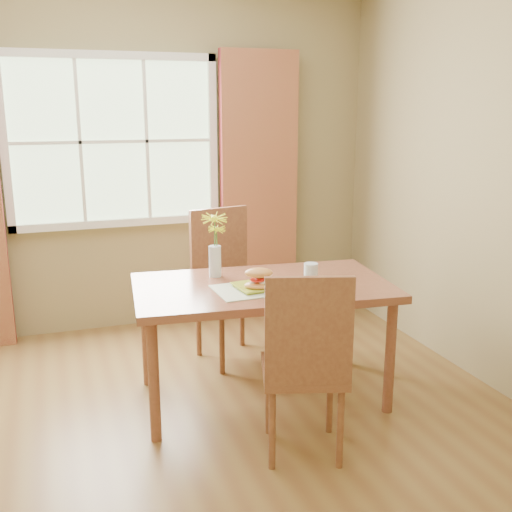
{
  "coord_description": "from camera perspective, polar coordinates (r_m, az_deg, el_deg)",
  "views": [
    {
      "loc": [
        -0.51,
        -2.88,
        1.77
      ],
      "look_at": [
        0.6,
        0.28,
        0.92
      ],
      "focal_mm": 42.0,
      "sensor_mm": 36.0,
      "label": 1
    }
  ],
  "objects": [
    {
      "name": "dining_table",
      "position": [
        3.59,
        0.61,
        -3.83
      ],
      "size": [
        1.59,
        1.0,
        0.74
      ],
      "rotation": [
        0.0,
        0.0,
        -0.1
      ],
      "color": "brown",
      "rests_on": "room"
    },
    {
      "name": "room",
      "position": [
        2.95,
        -9.22,
        5.84
      ],
      "size": [
        4.24,
        3.84,
        2.74
      ],
      "color": "brown",
      "rests_on": "ground"
    },
    {
      "name": "plate",
      "position": [
        3.46,
        -0.02,
        -2.99
      ],
      "size": [
        0.25,
        0.25,
        0.01
      ],
      "primitive_type": "cube",
      "rotation": [
        0.0,
        0.0,
        0.12
      ],
      "color": "#A4B92E",
      "rests_on": "placemat"
    },
    {
      "name": "water_glass",
      "position": [
        3.56,
        5.24,
        -1.74
      ],
      "size": [
        0.08,
        0.08,
        0.13
      ],
      "color": "silver",
      "rests_on": "dining_table"
    },
    {
      "name": "window",
      "position": [
        4.79,
        -13.4,
        10.56
      ],
      "size": [
        1.62,
        0.06,
        1.32
      ],
      "color": "#A6C393",
      "rests_on": "room"
    },
    {
      "name": "flower_vase",
      "position": [
        3.67,
        -3.93,
        1.61
      ],
      "size": [
        0.16,
        0.16,
        0.4
      ],
      "color": "silver",
      "rests_on": "dining_table"
    },
    {
      "name": "chair_near",
      "position": [
        3.01,
        4.76,
        -9.77
      ],
      "size": [
        0.52,
        0.52,
        1.01
      ],
      "rotation": [
        0.0,
        0.0,
        -0.3
      ],
      "color": "brown",
      "rests_on": "room"
    },
    {
      "name": "curtain_right",
      "position": [
        4.99,
        0.29,
        6.45
      ],
      "size": [
        0.65,
        0.08,
        2.2
      ],
      "primitive_type": "cube",
      "color": "maroon",
      "rests_on": "room"
    },
    {
      "name": "croissant_sandwich",
      "position": [
        3.39,
        0.26,
        -2.19
      ],
      "size": [
        0.19,
        0.16,
        0.12
      ],
      "rotation": [
        0.0,
        0.0,
        -0.31
      ],
      "color": "gold",
      "rests_on": "plate"
    },
    {
      "name": "placemat",
      "position": [
        3.45,
        -0.18,
        -3.19
      ],
      "size": [
        0.46,
        0.35,
        0.01
      ],
      "primitive_type": "cube",
      "rotation": [
        0.0,
        0.0,
        0.04
      ],
      "color": "beige",
      "rests_on": "dining_table"
    },
    {
      "name": "chair_far",
      "position": [
        4.25,
        -2.9,
        -2.03
      ],
      "size": [
        0.52,
        0.52,
        1.07
      ],
      "rotation": [
        0.0,
        0.0,
        0.2
      ],
      "color": "brown",
      "rests_on": "room"
    }
  ]
}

